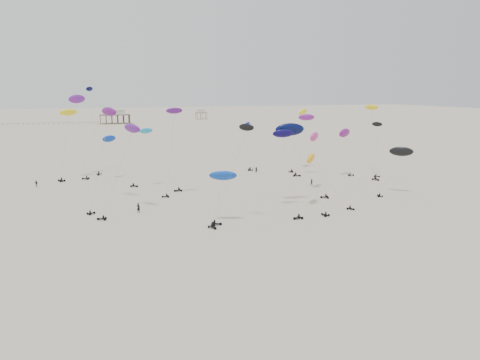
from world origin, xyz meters
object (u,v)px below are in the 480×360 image
object	(u,v)px
rig_0	(373,131)
spectator_0	(139,212)
rig_4	(114,149)
pavilion_small	(201,115)
pavilion_main	(115,118)
rig_9	(287,153)

from	to	relation	value
rig_0	spectator_0	world-z (taller)	rig_0
spectator_0	rig_4	bearing A→B (deg)	-49.38
pavilion_small	rig_0	size ratio (longest dim) A/B	0.40
pavilion_main	rig_9	distance (m)	261.99
spectator_0	pavilion_main	bearing A→B (deg)	-55.22
pavilion_small	rig_9	bearing A→B (deg)	-99.74
pavilion_main	rig_0	xyz separation A→B (m)	(59.55, -231.13, 8.36)
rig_4	spectator_0	xyz separation A→B (m)	(2.43, -35.93, -8.62)
pavilion_small	rig_4	size ratio (longest dim) A/B	0.52
rig_4	rig_9	xyz separation A→B (m)	(31.18, -43.06, 3.13)
rig_4	rig_9	world-z (taller)	rig_9
pavilion_small	spectator_0	world-z (taller)	pavilion_small
pavilion_main	rig_9	bearing A→B (deg)	-85.62
rig_9	pavilion_main	bearing A→B (deg)	-9.37
rig_9	spectator_0	distance (m)	31.87
rig_4	spectator_0	size ratio (longest dim) A/B	7.44
rig_4	pavilion_main	bearing A→B (deg)	-146.14
rig_4	rig_0	bearing A→B (deg)	116.31
rig_4	pavilion_small	bearing A→B (deg)	-161.33
rig_9	spectator_0	world-z (taller)	rig_9
rig_4	rig_9	distance (m)	53.26
rig_9	pavilion_small	bearing A→B (deg)	-23.50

